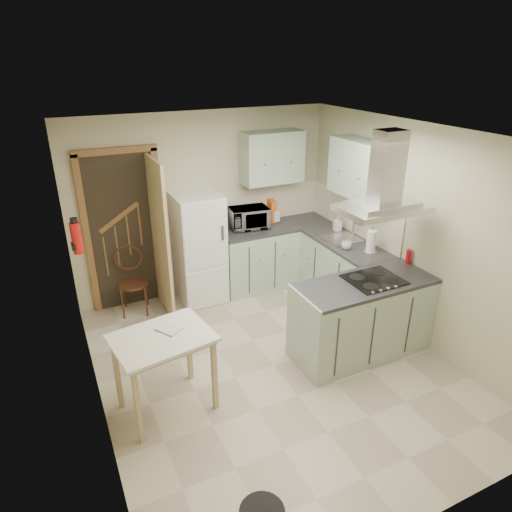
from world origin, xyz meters
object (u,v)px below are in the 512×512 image
microwave (249,218)px  bentwood_chair (133,284)px  peninsula (363,317)px  extractor_hood (383,208)px  fridge (199,249)px  drop_leaf_table (166,373)px

microwave → bentwood_chair: bearing=-171.2°
peninsula → extractor_hood: extractor_hood is taller
fridge → peninsula: (1.22, -1.98, -0.30)m
fridge → microwave: size_ratio=2.84×
fridge → drop_leaf_table: 2.20m
bentwood_chair → microwave: microwave is taller
extractor_hood → microwave: size_ratio=1.70×
fridge → extractor_hood: (1.32, -1.98, 0.97)m
extractor_hood → drop_leaf_table: 2.69m
fridge → microwave: bearing=5.4°
drop_leaf_table → extractor_hood: bearing=-10.2°
fridge → extractor_hood: bearing=-56.2°
extractor_hood → fridge: bearing=123.8°
drop_leaf_table → bentwood_chair: bearing=78.3°
peninsula → extractor_hood: size_ratio=1.72×
peninsula → extractor_hood: bearing=0.0°
fridge → bentwood_chair: size_ratio=1.81×
drop_leaf_table → fridge: bearing=53.4°
fridge → extractor_hood: extractor_hood is taller
drop_leaf_table → peninsula: bearing=-10.3°
peninsula → bentwood_chair: (-2.14, 1.99, -0.04)m
drop_leaf_table → microwave: bearing=39.4°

